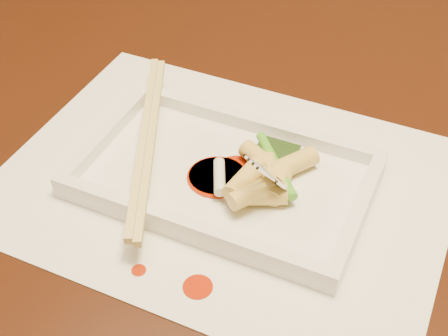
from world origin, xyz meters
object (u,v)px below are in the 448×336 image
at_px(chopstick_a, 144,137).
at_px(fork, 312,121).
at_px(plate_base, 224,179).
at_px(table, 188,185).
at_px(placemat, 224,183).

xyz_separation_m(chopstick_a, fork, (0.15, 0.02, 0.06)).
height_order(plate_base, fork, fork).
bearing_deg(plate_base, chopstick_a, 180.00).
bearing_deg(chopstick_a, table, 88.56).
bearing_deg(placemat, chopstick_a, 180.00).
height_order(table, chopstick_a, chopstick_a).
relative_size(placemat, plate_base, 1.54).
distance_m(plate_base, chopstick_a, 0.08).
bearing_deg(chopstick_a, fork, 6.75).
relative_size(placemat, fork, 2.86).
xyz_separation_m(table, plate_base, (0.08, -0.07, 0.11)).
distance_m(placemat, fork, 0.11).
distance_m(chopstick_a, fork, 0.16).
relative_size(table, chopstick_a, 5.54).
xyz_separation_m(table, placemat, (0.08, -0.07, 0.10)).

